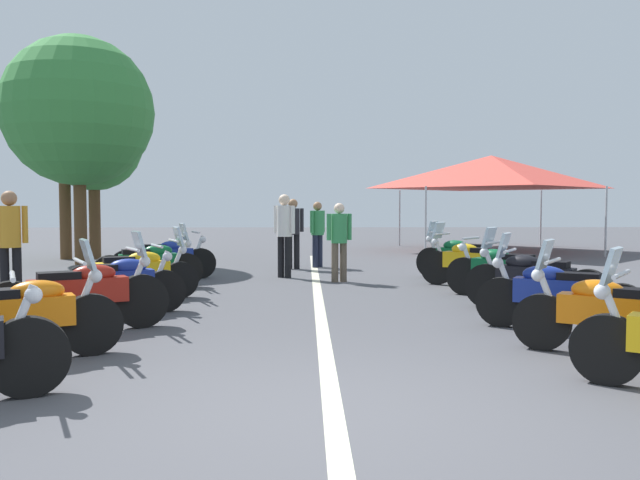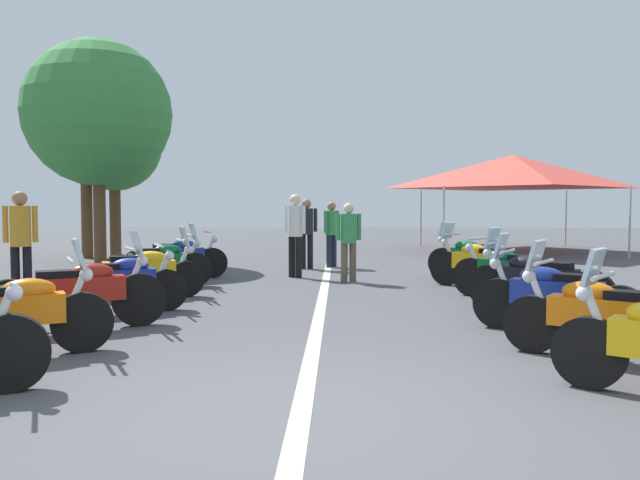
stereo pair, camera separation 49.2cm
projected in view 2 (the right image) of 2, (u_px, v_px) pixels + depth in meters
name	position (u px, v px, depth m)	size (l,w,h in m)	color
ground_plane	(300.00, 418.00, 4.78)	(80.00, 80.00, 0.00)	#4C4C51
lane_centre_stripe	(321.00, 306.00, 10.06)	(19.66, 0.16, 0.01)	beige
motorcycle_left_row_1	(13.00, 313.00, 6.61)	(1.09, 1.85, 1.21)	black
motorcycle_left_row_2	(79.00, 292.00, 8.07)	(1.16, 2.00, 1.23)	black
motorcycle_left_row_3	(119.00, 283.00, 9.32)	(1.03, 1.86, 0.99)	black
motorcycle_left_row_4	(141.00, 272.00, 10.75)	(1.05, 2.01, 1.19)	black
motorcycle_left_row_5	(159.00, 263.00, 12.21)	(0.95, 1.92, 1.21)	black
motorcycle_left_row_6	(177.00, 257.00, 13.66)	(1.04, 2.05, 1.00)	black
motorcycle_right_row_1	(604.00, 316.00, 6.48)	(1.26, 1.80, 1.19)	black
motorcycle_right_row_2	(554.00, 295.00, 7.88)	(1.13, 1.84, 1.21)	black
motorcycle_right_row_3	(536.00, 281.00, 9.32)	(1.36, 1.78, 1.22)	black
motorcycle_right_row_4	(510.00, 272.00, 10.67)	(1.44, 1.70, 1.01)	black
motorcycle_right_row_5	(481.00, 263.00, 12.14)	(1.45, 1.79, 1.22)	black
motorcycle_right_row_6	(474.00, 257.00, 13.49)	(1.25, 1.81, 1.21)	black
bystander_0	(306.00, 228.00, 15.79)	(0.32, 0.52, 1.70)	black
bystander_1	(295.00, 229.00, 13.93)	(0.33, 0.46, 1.78)	black
bystander_2	(21.00, 236.00, 10.60)	(0.32, 0.50, 1.78)	black
bystander_3	(349.00, 236.00, 13.11)	(0.32, 0.51, 1.59)	brown
bystander_4	(331.00, 229.00, 16.21)	(0.43, 0.37, 1.63)	#1E2338
roadside_tree_0	(85.00, 121.00, 18.83)	(2.75, 2.75, 5.39)	brown
roadside_tree_1	(98.00, 113.00, 17.13)	(3.84, 3.84, 5.88)	brown
roadside_tree_2	(114.00, 144.00, 18.89)	(2.74, 2.74, 4.69)	brown
event_tent	(513.00, 172.00, 21.54)	(5.95, 5.95, 3.20)	#E54C3F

